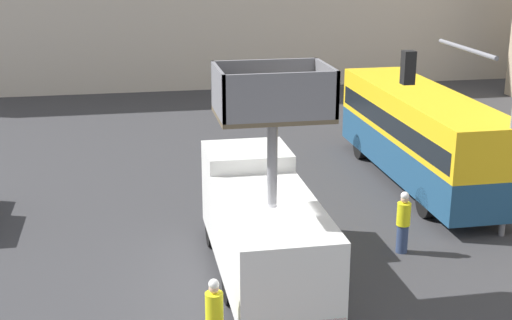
{
  "coord_description": "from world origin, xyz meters",
  "views": [
    {
      "loc": [
        -2.9,
        -15.72,
        8.41
      ],
      "look_at": [
        0.34,
        1.57,
        2.93
      ],
      "focal_mm": 50.0,
      "sensor_mm": 36.0,
      "label": 1
    }
  ],
  "objects_px": {
    "city_bus": "(421,131)",
    "traffic_light_pole": "(476,106)",
    "utility_truck": "(262,221)",
    "road_worker_directing": "(403,222)",
    "road_worker_near_truck": "(214,317)"
  },
  "relations": [
    {
      "from": "city_bus",
      "to": "road_worker_directing",
      "type": "distance_m",
      "value": 6.3
    },
    {
      "from": "road_worker_near_truck",
      "to": "utility_truck",
      "type": "bearing_deg",
      "value": -9.88
    },
    {
      "from": "utility_truck",
      "to": "traffic_light_pole",
      "type": "bearing_deg",
      "value": 12.6
    },
    {
      "from": "utility_truck",
      "to": "road_worker_directing",
      "type": "height_order",
      "value": "utility_truck"
    },
    {
      "from": "city_bus",
      "to": "road_worker_directing",
      "type": "relative_size",
      "value": 5.75
    },
    {
      "from": "city_bus",
      "to": "traffic_light_pole",
      "type": "distance_m",
      "value": 5.43
    },
    {
      "from": "traffic_light_pole",
      "to": "road_worker_directing",
      "type": "height_order",
      "value": "traffic_light_pole"
    },
    {
      "from": "road_worker_directing",
      "to": "road_worker_near_truck",
      "type": "bearing_deg",
      "value": -41.66
    },
    {
      "from": "utility_truck",
      "to": "city_bus",
      "type": "distance_m",
      "value": 9.44
    },
    {
      "from": "utility_truck",
      "to": "city_bus",
      "type": "relative_size",
      "value": 0.66
    },
    {
      "from": "utility_truck",
      "to": "traffic_light_pole",
      "type": "height_order",
      "value": "traffic_light_pole"
    },
    {
      "from": "city_bus",
      "to": "traffic_light_pole",
      "type": "bearing_deg",
      "value": 178.43
    },
    {
      "from": "road_worker_near_truck",
      "to": "city_bus",
      "type": "bearing_deg",
      "value": -24.69
    },
    {
      "from": "utility_truck",
      "to": "road_worker_directing",
      "type": "xyz_separation_m",
      "value": [
        4.14,
        0.84,
        -0.7
      ]
    },
    {
      "from": "city_bus",
      "to": "road_worker_directing",
      "type": "height_order",
      "value": "city_bus"
    }
  ]
}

